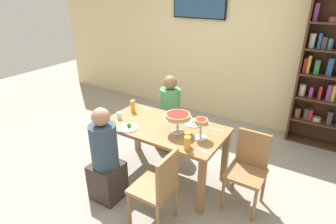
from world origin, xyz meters
name	(u,v)px	position (x,y,z in m)	size (l,w,h in m)	color
ground_plane	(164,175)	(0.00, 0.00, 0.00)	(12.00, 12.00, 0.00)	gray
rear_partition	(232,43)	(0.00, 2.20, 1.40)	(8.00, 0.12, 2.80)	beige
dining_table	(164,133)	(0.00, 0.00, 0.64)	(1.51, 0.80, 0.74)	olive
television	(199,0)	(-0.61, 2.11, 2.08)	(0.99, 0.05, 0.60)	black
diner_far_left	(170,118)	(-0.33, 0.69, 0.49)	(0.34, 0.34, 1.15)	#382D28
diner_near_left	(106,162)	(-0.35, -0.68, 0.49)	(0.34, 0.34, 1.15)	#382D28
chair_head_east	(248,167)	(1.05, 0.09, 0.49)	(0.40, 0.40, 0.87)	olive
chair_near_right	(158,186)	(0.39, -0.71, 0.49)	(0.40, 0.40, 0.87)	olive
deep_dish_pizza_stand	(178,117)	(0.23, -0.06, 0.94)	(0.32, 0.32, 0.24)	silver
personal_pizza_stand	(201,125)	(0.51, -0.04, 0.91)	(0.18, 0.18, 0.24)	silver
salad_plate_near_diner	(128,127)	(-0.33, -0.28, 0.75)	(0.23, 0.23, 0.07)	white
salad_plate_far_diner	(194,123)	(0.29, 0.24, 0.76)	(0.23, 0.23, 0.07)	white
beer_glass_amber_tall	(187,143)	(0.50, -0.32, 0.82)	(0.07, 0.07, 0.15)	gold
beer_glass_amber_short	(187,139)	(0.45, -0.24, 0.82)	(0.07, 0.07, 0.15)	gold
beer_glass_amber_spare	(133,106)	(-0.58, 0.14, 0.82)	(0.06, 0.06, 0.16)	gold
water_glass_clear_near	(119,115)	(-0.60, -0.12, 0.79)	(0.06, 0.06, 0.09)	white
cutlery_fork_near	(105,122)	(-0.67, -0.31, 0.74)	(0.18, 0.02, 0.01)	silver
cutlery_knife_near	(147,109)	(-0.48, 0.30, 0.74)	(0.18, 0.02, 0.01)	silver
cutlery_fork_far	(204,151)	(0.66, -0.27, 0.74)	(0.18, 0.02, 0.01)	silver
cutlery_knife_far	(217,130)	(0.59, 0.25, 0.74)	(0.18, 0.02, 0.01)	silver
cutlery_spare_fork	(167,116)	(-0.12, 0.27, 0.74)	(0.18, 0.02, 0.01)	silver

